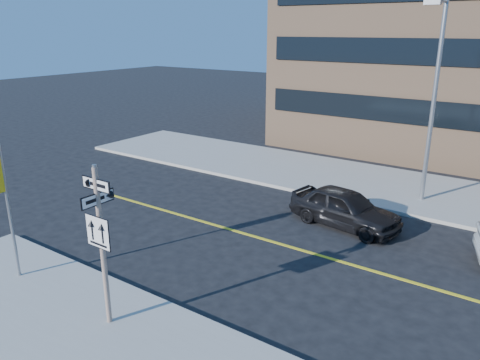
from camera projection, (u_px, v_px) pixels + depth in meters
The scene contains 4 objects.
ground at pixel (178, 284), 13.64m from camera, with size 120.00×120.00×0.00m, color black.
sign_pole at pixel (101, 238), 10.93m from camera, with size 0.92×0.92×4.06m.
parked_car_a at pixel (345, 208), 17.43m from camera, with size 4.25×1.71×1.45m, color black.
streetlight_a at pixel (434, 91), 18.38m from camera, with size 0.55×2.25×8.00m.
Camera 1 is at (8.39, -8.82, 7.09)m, focal length 35.00 mm.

